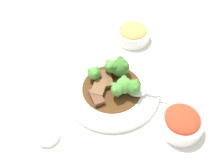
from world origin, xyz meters
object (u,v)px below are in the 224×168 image
side_bowl_kimchi (181,122)px  sauce_dish (48,136)px  broccoli_floret_3 (111,66)px  beef_strip_2 (96,97)px  side_bowl_appetizer (133,33)px  beef_strip_1 (107,79)px  broccoli_floret_4 (94,73)px  broccoli_floret_2 (124,85)px  broccoli_floret_5 (120,67)px  main_plate (112,89)px  beef_strip_3 (99,87)px  broccoli_floret_0 (117,89)px  serving_spoon (142,92)px  beef_strip_0 (129,84)px  broccoli_floret_1 (133,87)px

side_bowl_kimchi → sauce_dish: 0.35m
side_bowl_kimchi → broccoli_floret_3: bearing=125.7°
broccoli_floret_3 → side_bowl_kimchi: (0.15, -0.21, -0.02)m
beef_strip_2 → side_bowl_appetizer: bearing=55.5°
side_bowl_kimchi → side_bowl_appetizer: bearing=96.7°
beef_strip_1 → broccoli_floret_4: bearing=159.9°
broccoli_floret_2 → broccoli_floret_3: (-0.02, 0.07, 0.00)m
broccoli_floret_2 → broccoli_floret_5: size_ratio=0.87×
main_plate → side_bowl_appetizer: 0.24m
main_plate → sauce_dish: size_ratio=4.51×
main_plate → side_bowl_kimchi: side_bowl_kimchi is taller
side_bowl_appetizer → sauce_dish: size_ratio=1.88×
beef_strip_3 → broccoli_floret_3: (0.04, 0.05, 0.02)m
side_bowl_kimchi → side_bowl_appetizer: (-0.04, 0.36, -0.00)m
beef_strip_2 → side_bowl_appetizer: side_bowl_appetizer is taller
broccoli_floret_2 → broccoli_floret_4: bearing=141.1°
beef_strip_2 → beef_strip_1: bearing=55.8°
broccoli_floret_0 → serving_spoon: 0.08m
main_plate → broccoli_floret_3: bearing=82.7°
sauce_dish → serving_spoon: bearing=16.0°
serving_spoon → side_bowl_appetizer: side_bowl_appetizer is taller
beef_strip_0 → broccoli_floret_0: broccoli_floret_0 is taller
main_plate → broccoli_floret_1: broccoli_floret_1 is taller
broccoli_floret_4 → serving_spoon: (0.13, -0.08, -0.02)m
beef_strip_1 → sauce_dish: bearing=-141.6°
broccoli_floret_5 → broccoli_floret_2: bearing=-92.1°
sauce_dish → broccoli_floret_0: bearing=22.6°
broccoli_floret_4 → serving_spoon: broccoli_floret_4 is taller
beef_strip_2 → beef_strip_3: 0.03m
side_bowl_kimchi → beef_strip_1: bearing=132.4°
side_bowl_kimchi → side_bowl_appetizer: side_bowl_kimchi is taller
beef_strip_0 → broccoli_floret_2: 0.04m
serving_spoon → side_bowl_appetizer: (0.03, 0.25, -0.00)m
beef_strip_3 → side_bowl_kimchi: bearing=-38.9°
main_plate → serving_spoon: serving_spoon is taller
side_bowl_appetizer → broccoli_floret_2: bearing=-109.8°
beef_strip_3 → side_bowl_appetizer: (0.15, 0.21, -0.00)m
main_plate → beef_strip_3: 0.04m
beef_strip_0 → broccoli_floret_4: (-0.09, 0.04, 0.02)m
beef_strip_3 → broccoli_floret_1: (0.09, -0.04, 0.02)m
broccoli_floret_3 → beef_strip_3: bearing=-131.3°
beef_strip_3 → sauce_dish: (-0.16, -0.12, -0.02)m
broccoli_floret_5 → main_plate: bearing=-126.7°
beef_strip_3 → broccoli_floret_5: 0.09m
broccoli_floret_2 → serving_spoon: size_ratio=0.24×
beef_strip_0 → broccoli_floret_4: bearing=155.7°
beef_strip_0 → broccoli_floret_3: 0.07m
beef_strip_2 → beef_strip_3: bearing=69.3°
beef_strip_3 → broccoli_floret_5: bearing=30.3°
side_bowl_appetizer → sauce_dish: bearing=-133.4°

